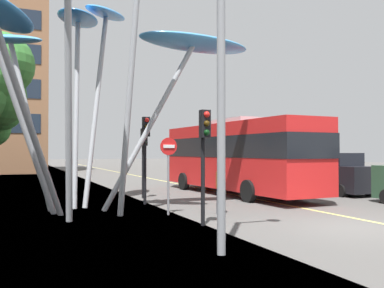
% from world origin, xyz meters
% --- Properties ---
extents(ground, '(120.00, 240.00, 0.10)m').
position_xyz_m(ground, '(-0.74, 0.00, -0.05)').
color(ground, '#54514F').
extents(red_bus, '(3.21, 11.68, 3.79)m').
position_xyz_m(red_bus, '(1.40, 9.65, 2.07)').
color(red_bus, red).
rests_on(red_bus, ground).
extents(leaf_sculpture, '(11.75, 10.66, 9.22)m').
position_xyz_m(leaf_sculpture, '(-6.76, 5.93, 6.88)').
color(leaf_sculpture, '#9EA0A5').
rests_on(leaf_sculpture, ground).
extents(traffic_light_kerb_near, '(0.28, 0.42, 3.37)m').
position_xyz_m(traffic_light_kerb_near, '(-3.89, 1.85, 2.45)').
color(traffic_light_kerb_near, black).
rests_on(traffic_light_kerb_near, ground).
extents(traffic_light_kerb_far, '(0.28, 0.42, 3.58)m').
position_xyz_m(traffic_light_kerb_far, '(-4.01, 7.40, 2.60)').
color(traffic_light_kerb_far, black).
rests_on(traffic_light_kerb_far, ground).
extents(traffic_light_island_mid, '(0.28, 0.42, 3.24)m').
position_xyz_m(traffic_light_island_mid, '(-3.45, 9.61, 2.35)').
color(traffic_light_island_mid, black).
rests_on(traffic_light_island_mid, ground).
extents(car_parked_far, '(1.90, 4.47, 2.10)m').
position_xyz_m(car_parked_far, '(6.26, 7.94, 1.00)').
color(car_parked_far, black).
rests_on(car_parked_far, ground).
extents(street_lamp, '(1.58, 0.44, 8.60)m').
position_xyz_m(street_lamp, '(-4.66, -1.39, 5.39)').
color(street_lamp, gray).
rests_on(street_lamp, ground).
extents(pedestrian, '(0.34, 0.34, 1.68)m').
position_xyz_m(pedestrian, '(-2.36, 3.85, 0.84)').
color(pedestrian, '#2D3342').
rests_on(pedestrian, ground).
extents(no_entry_sign, '(0.60, 0.12, 2.64)m').
position_xyz_m(no_entry_sign, '(-4.11, 4.34, 1.76)').
color(no_entry_sign, gray).
rests_on(no_entry_sign, ground).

